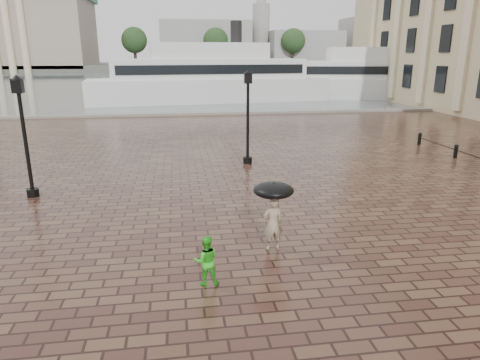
# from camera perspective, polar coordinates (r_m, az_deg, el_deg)

# --- Properties ---
(ground) EXTENTS (300.00, 300.00, 0.00)m
(ground) POSITION_cam_1_polar(r_m,az_deg,el_deg) (8.40, -4.12, -22.21)
(ground) COLOR #351E18
(ground) RESTS_ON ground
(harbour_water) EXTENTS (240.00, 240.00, 0.00)m
(harbour_water) POSITION_cam_1_polar(r_m,az_deg,el_deg) (98.69, -8.31, 13.22)
(harbour_water) COLOR #455154
(harbour_water) RESTS_ON ground
(quay_edge) EXTENTS (80.00, 0.60, 0.30)m
(quay_edge) POSITION_cam_1_polar(r_m,az_deg,el_deg) (38.91, -7.76, 8.54)
(quay_edge) COLOR slate
(quay_edge) RESTS_ON ground
(far_shore) EXTENTS (300.00, 60.00, 2.00)m
(far_shore) POSITION_cam_1_polar(r_m,az_deg,el_deg) (166.61, -8.48, 14.79)
(far_shore) COLOR #4C4C47
(far_shore) RESTS_ON ground
(distant_skyline) EXTENTS (102.50, 22.00, 33.00)m
(distant_skyline) POSITION_cam_1_polar(r_m,az_deg,el_deg) (163.95, 9.33, 17.69)
(distant_skyline) COLOR gray
(distant_skyline) RESTS_ON ground
(far_trees) EXTENTS (188.00, 8.00, 13.50)m
(far_trees) POSITION_cam_1_polar(r_m,az_deg,el_deg) (144.61, -8.59, 17.91)
(far_trees) COLOR #2D2119
(far_trees) RESTS_ON ground
(street_lamps) EXTENTS (15.44, 12.44, 4.40)m
(street_lamps) POSITION_cam_1_polar(r_m,az_deg,el_deg) (22.55, -20.25, 8.01)
(street_lamps) COLOR black
(street_lamps) RESTS_ON ground
(adult_pedestrian) EXTENTS (0.59, 0.43, 1.53)m
(adult_pedestrian) POSITION_cam_1_polar(r_m,az_deg,el_deg) (11.85, 4.40, -5.81)
(adult_pedestrian) COLOR gray
(adult_pedestrian) RESTS_ON ground
(child_pedestrian) EXTENTS (0.60, 0.47, 1.22)m
(child_pedestrian) POSITION_cam_1_polar(r_m,az_deg,el_deg) (10.18, -4.53, -10.67)
(child_pedestrian) COLOR green
(child_pedestrian) RESTS_ON ground
(ferry_near) EXTENTS (27.50, 9.49, 8.84)m
(ferry_near) POSITION_cam_1_polar(r_m,az_deg,el_deg) (50.29, -4.15, 13.44)
(ferry_near) COLOR silver
(ferry_near) RESTS_ON ground
(ferry_far) EXTENTS (25.92, 10.75, 8.28)m
(ferry_far) POSITION_cam_1_polar(r_m,az_deg,el_deg) (56.38, 17.86, 12.87)
(ferry_far) COLOR silver
(ferry_far) RESTS_ON ground
(umbrella) EXTENTS (1.10, 1.10, 1.10)m
(umbrella) POSITION_cam_1_polar(r_m,az_deg,el_deg) (11.52, 4.50, -1.38)
(umbrella) COLOR black
(umbrella) RESTS_ON ground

